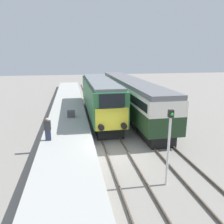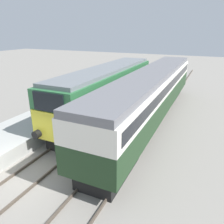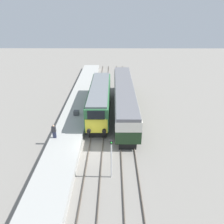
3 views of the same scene
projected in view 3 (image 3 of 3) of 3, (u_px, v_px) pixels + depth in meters
ground_plane at (96, 151)px, 23.03m from camera, size 120.00×120.00×0.00m
platform_left at (76, 114)px, 30.03m from camera, size 3.50×50.00×0.85m
rails_near_track at (98, 127)px, 27.48m from camera, size 1.51×60.00×0.14m
rails_far_track at (125, 127)px, 27.46m from camera, size 1.50×60.00×0.14m
locomotive at (100, 99)px, 30.03m from camera, size 2.70×14.07×4.02m
passenger_carriage at (124, 96)px, 30.63m from camera, size 2.75×19.55×3.87m
person_on_platform at (54, 131)px, 23.49m from camera, size 0.44×0.26×1.58m
signal_post at (111, 156)px, 18.55m from camera, size 0.24×0.28×3.96m
luggage_crate at (76, 113)px, 28.61m from camera, size 0.70×0.56×0.60m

